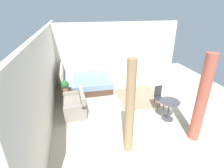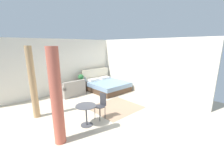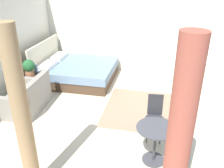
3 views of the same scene
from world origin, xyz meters
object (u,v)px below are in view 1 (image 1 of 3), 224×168
object	(u,v)px
potted_plant	(65,85)
balcony_table	(169,107)
nightstand	(68,96)
cafe_chair_near_window	(159,96)
bed	(85,83)
vase	(67,86)
couch	(75,105)

from	to	relation	value
potted_plant	balcony_table	distance (m)	3.90
nightstand	cafe_chair_near_window	bearing A→B (deg)	-111.59
bed	potted_plant	world-z (taller)	bed
nightstand	vase	xyz separation A→B (m)	(0.12, -0.01, 0.39)
couch	vase	world-z (taller)	couch
bed	cafe_chair_near_window	world-z (taller)	bed
couch	balcony_table	xyz separation A→B (m)	(-1.13, -3.08, 0.20)
balcony_table	cafe_chair_near_window	size ratio (longest dim) A/B	0.75
potted_plant	cafe_chair_near_window	xyz separation A→B (m)	(-1.21, -3.35, -0.22)
bed	couch	size ratio (longest dim) A/B	1.73
potted_plant	balcony_table	bearing A→B (deg)	-118.91
potted_plant	nightstand	bearing A→B (deg)	-25.98
couch	nightstand	distance (m)	0.89
couch	vase	size ratio (longest dim) A/B	5.34
bed	couch	xyz separation A→B (m)	(-1.91, 0.52, 0.00)
bed	cafe_chair_near_window	bearing A→B (deg)	-133.40
couch	vase	bearing A→B (deg)	15.03
couch	potted_plant	xyz separation A→B (m)	(0.75, 0.32, 0.49)
vase	balcony_table	bearing A→B (deg)	-122.15
cafe_chair_near_window	potted_plant	bearing A→B (deg)	70.19
nightstand	potted_plant	xyz separation A→B (m)	(-0.10, 0.05, 0.51)
nightstand	bed	bearing A→B (deg)	-36.90
cafe_chair_near_window	bed	bearing A→B (deg)	46.60
potted_plant	balcony_table	xyz separation A→B (m)	(-1.88, -3.40, -0.29)
nightstand	balcony_table	size ratio (longest dim) A/B	0.77
nightstand	balcony_table	bearing A→B (deg)	-120.54
bed	cafe_chair_near_window	distance (m)	3.45
vase	balcony_table	distance (m)	3.95
balcony_table	cafe_chair_near_window	world-z (taller)	cafe_chair_near_window
couch	nightstand	bearing A→B (deg)	17.90
vase	potted_plant	bearing A→B (deg)	164.08
bed	balcony_table	distance (m)	3.97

